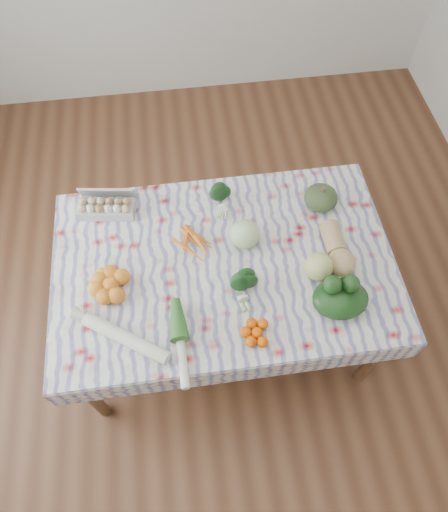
{
  "coord_description": "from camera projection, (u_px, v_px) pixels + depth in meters",
  "views": [
    {
      "loc": [
        -0.15,
        -1.11,
        2.67
      ],
      "look_at": [
        0.0,
        0.0,
        0.82
      ],
      "focal_mm": 32.0,
      "sensor_mm": 36.0,
      "label": 1
    }
  ],
  "objects": [
    {
      "name": "egg_carton",
      "position": [
        106.0,
        209.0,
        2.33
      ],
      "size": [
        0.31,
        0.16,
        0.08
      ],
      "primitive_type": "cube",
      "rotation": [
        0.0,
        0.0,
        -0.15
      ],
      "color": "#B5B5B0",
      "rests_on": "tablecloth"
    },
    {
      "name": "broccoli",
      "position": [
        240.0,
        289.0,
        2.09
      ],
      "size": [
        0.15,
        0.15,
        0.1
      ],
      "primitive_type": "ellipsoid",
      "rotation": [
        0.0,
        0.0,
        0.15
      ],
      "color": "#174317",
      "rests_on": "tablecloth"
    },
    {
      "name": "tablecloth",
      "position": [
        224.0,
        263.0,
        2.22
      ],
      "size": [
        1.66,
        1.06,
        0.01
      ],
      "primitive_type": "cube",
      "color": "silver",
      "rests_on": "dining_table"
    },
    {
      "name": "cabbage",
      "position": [
        245.0,
        234.0,
        2.21
      ],
      "size": [
        0.15,
        0.15,
        0.15
      ],
      "primitive_type": "sphere",
      "rotation": [
        0.0,
        0.0,
        -0.01
      ],
      "color": "#BDDB91",
      "rests_on": "tablecloth"
    },
    {
      "name": "dining_table",
      "position": [
        224.0,
        271.0,
        2.29
      ],
      "size": [
        1.6,
        1.0,
        0.75
      ],
      "color": "brown",
      "rests_on": "ground"
    },
    {
      "name": "butternut_squash",
      "position": [
        337.0,
        248.0,
        2.18
      ],
      "size": [
        0.13,
        0.29,
        0.13
      ],
      "primitive_type": "ellipsoid",
      "rotation": [
        0.0,
        0.0,
        0.0
      ],
      "color": "tan",
      "rests_on": "tablecloth"
    },
    {
      "name": "ground",
      "position": [
        224.0,
        323.0,
        2.87
      ],
      "size": [
        4.5,
        4.5,
        0.0
      ],
      "primitive_type": "plane",
      "color": "#57321D",
      "rests_on": "ground"
    },
    {
      "name": "grapefruit",
      "position": [
        319.0,
        267.0,
        2.12
      ],
      "size": [
        0.15,
        0.15,
        0.14
      ],
      "primitive_type": "sphere",
      "rotation": [
        0.0,
        0.0,
        0.08
      ],
      "color": "#D2CD73",
      "rests_on": "tablecloth"
    },
    {
      "name": "kale_bunch",
      "position": [
        224.0,
        198.0,
        2.34
      ],
      "size": [
        0.16,
        0.15,
        0.12
      ],
      "primitive_type": "ellipsoid",
      "rotation": [
        0.0,
        0.0,
        -0.28
      ],
      "color": "#183A18",
      "rests_on": "tablecloth"
    },
    {
      "name": "orange_cluster",
      "position": [
        111.0,
        285.0,
        2.1
      ],
      "size": [
        0.3,
        0.3,
        0.08
      ],
      "primitive_type": "cube",
      "rotation": [
        0.0,
        0.0,
        -0.25
      ],
      "color": "orange",
      "rests_on": "tablecloth"
    },
    {
      "name": "kabocha_squash",
      "position": [
        321.0,
        198.0,
        2.35
      ],
      "size": [
        0.22,
        0.22,
        0.11
      ],
      "primitive_type": "ellipsoid",
      "rotation": [
        0.0,
        0.0,
        -0.37
      ],
      "color": "#3D4F2A",
      "rests_on": "tablecloth"
    },
    {
      "name": "carrot_bunch",
      "position": [
        195.0,
        246.0,
        2.24
      ],
      "size": [
        0.24,
        0.23,
        0.04
      ],
      "primitive_type": "cube",
      "rotation": [
        0.0,
        0.0,
        0.31
      ],
      "color": "orange",
      "rests_on": "tablecloth"
    },
    {
      "name": "leek",
      "position": [
        181.0,
        344.0,
        1.98
      ],
      "size": [
        0.05,
        0.39,
        0.04
      ],
      "primitive_type": "cylinder",
      "rotation": [
        1.57,
        0.0,
        0.02
      ],
      "color": "white",
      "rests_on": "tablecloth"
    },
    {
      "name": "daikon",
      "position": [
        126.0,
        338.0,
        1.98
      ],
      "size": [
        0.4,
        0.3,
        0.06
      ],
      "primitive_type": "cylinder",
      "rotation": [
        1.57,
        0.0,
        0.98
      ],
      "color": "white",
      "rests_on": "tablecloth"
    },
    {
      "name": "spinach_bag",
      "position": [
        340.0,
        299.0,
        2.05
      ],
      "size": [
        0.26,
        0.21,
        0.11
      ],
      "primitive_type": "ellipsoid",
      "rotation": [
        0.0,
        0.0,
        0.02
      ],
      "color": "black",
      "rests_on": "tablecloth"
    },
    {
      "name": "mandarin_cluster",
      "position": [
        257.0,
        332.0,
        2.0
      ],
      "size": [
        0.2,
        0.2,
        0.05
      ],
      "primitive_type": "cube",
      "rotation": [
        0.0,
        0.0,
        -0.19
      ],
      "color": "#F45B03",
      "rests_on": "tablecloth"
    }
  ]
}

